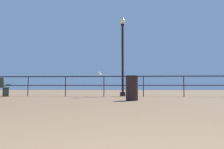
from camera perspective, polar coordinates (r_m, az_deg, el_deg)
The scene contains 4 objects.
pier_railing at distance 10.77m, azimuth 3.23°, elevation -1.88°, with size 22.85×0.05×1.08m.
lamppost_center at distance 11.18m, azimuth 2.98°, elevation 6.25°, with size 0.31×0.31×4.35m.
seagull_on_rail at distance 10.85m, azimuth -3.45°, elevation 0.10°, with size 0.22×0.45×0.22m.
trash_bin at distance 7.60m, azimuth 5.56°, elevation -3.78°, with size 0.47×0.47×0.92m.
Camera 1 is at (0.11, -0.78, 0.51)m, focal length 32.75 mm.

